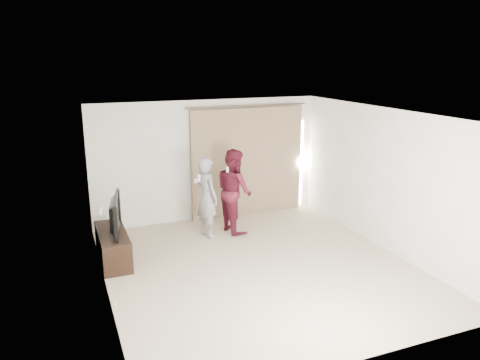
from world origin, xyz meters
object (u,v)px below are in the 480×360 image
at_px(person_man, 207,197).
at_px(person_woman, 234,191).
at_px(tv_console, 113,246).
at_px(tv, 111,215).

bearing_deg(person_man, person_woman, 5.53).
bearing_deg(person_woman, tv_console, -166.96).
bearing_deg(person_man, tv, -164.67).
height_order(tv, person_woman, person_woman).
height_order(tv_console, person_man, person_man).
height_order(person_man, person_woman, person_woman).
bearing_deg(person_woman, tv, -166.96).
bearing_deg(tv, person_man, -64.40).
bearing_deg(tv_console, person_man, 15.33).
height_order(tv, person_man, person_man).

